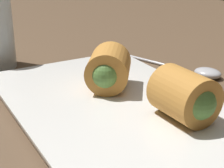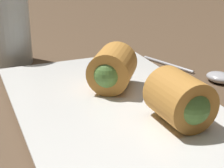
% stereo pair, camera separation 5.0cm
% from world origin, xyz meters
% --- Properties ---
extents(table_surface, '(1.80, 1.40, 0.02)m').
position_xyz_m(table_surface, '(0.00, 0.00, 0.01)').
color(table_surface, brown).
rests_on(table_surface, ground).
extents(serving_plate, '(0.34, 0.22, 0.01)m').
position_xyz_m(serving_plate, '(-0.04, 0.02, 0.03)').
color(serving_plate, silver).
rests_on(serving_plate, table_surface).
extents(roll_front_left, '(0.08, 0.08, 0.05)m').
position_xyz_m(roll_front_left, '(-0.00, 0.00, 0.06)').
color(roll_front_left, '#C68438').
rests_on(roll_front_left, serving_plate).
extents(roll_front_right, '(0.07, 0.05, 0.05)m').
position_xyz_m(roll_front_right, '(-0.12, -0.03, 0.06)').
color(roll_front_right, '#C68438').
rests_on(roll_front_right, serving_plate).
extents(spoon, '(0.17, 0.07, 0.01)m').
position_xyz_m(spoon, '(0.01, -0.16, 0.03)').
color(spoon, '#B2B2B7').
rests_on(spoon, table_surface).
extents(drinking_glass, '(0.08, 0.08, 0.12)m').
position_xyz_m(drinking_glass, '(0.20, 0.10, 0.08)').
color(drinking_glass, silver).
rests_on(drinking_glass, table_surface).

